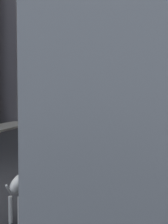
# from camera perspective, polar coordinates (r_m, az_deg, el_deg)

# --- Properties ---
(ground_plane) EXTENTS (120.00, 120.00, 0.00)m
(ground_plane) POSITION_cam_1_polar(r_m,az_deg,el_deg) (38.96, 3.13, -0.68)
(ground_plane) COLOR #232326
(sidewalk_left) EXTENTS (2.40, 110.00, 0.15)m
(sidewalk_left) POSITION_cam_1_polar(r_m,az_deg,el_deg) (39.71, -5.11, -0.53)
(sidewalk_left) COLOR #ADA89E
(sidewalk_left) RESTS_ON ground
(sidewalk_right) EXTENTS (2.40, 110.00, 0.15)m
(sidewalk_right) POSITION_cam_1_polar(r_m,az_deg,el_deg) (39.04, 11.51, -0.60)
(sidewalk_right) COLOR #ADA89E
(sidewalk_right) RESTS_ON ground
(building_left_far) EXTENTS (11.65, 22.81, 22.60)m
(building_left_far) POSITION_cam_1_polar(r_m,az_deg,el_deg) (51.91, -9.69, 12.46)
(building_left_far) COLOR slate
(building_left_far) RESTS_ON ground
(building_right_far) EXTENTS (10.18, 23.89, 36.19)m
(building_right_far) POSITION_cam_1_polar(r_m,az_deg,el_deg) (55.07, 17.23, 19.07)
(building_right_far) COLOR slate
(building_right_far) RESTS_ON ground
(transit_bus) EXTENTS (2.78, 11.53, 3.05)m
(transit_bus) POSITION_cam_1_polar(r_m,az_deg,el_deg) (7.61, 10.15, 2.08)
(transit_bus) COLOR #999EA3
(transit_bus) RESTS_ON ground
(car_yellow_taxi) EXTENTS (1.87, 4.69, 1.62)m
(car_yellow_taxi) POSITION_cam_1_polar(r_m,az_deg,el_deg) (22.42, -2.49, -0.47)
(car_yellow_taxi) COLOR yellow
(car_yellow_taxi) RESTS_ON ground
(car_silver_sedan) EXTENTS (1.86, 4.08, 1.62)m
(car_silver_sedan) POSITION_cam_1_polar(r_m,az_deg,el_deg) (28.26, 7.52, -0.00)
(car_silver_sedan) COLOR #B7BABF
(car_silver_sedan) RESTS_ON ground
(car_grey_wagon) EXTENTS (1.81, 4.45, 1.62)m
(car_grey_wagon) POSITION_cam_1_polar(r_m,az_deg,el_deg) (38.65, 1.32, 0.52)
(car_grey_wagon) COLOR slate
(car_grey_wagon) RESTS_ON ground
(car_black_suv) EXTENTS (1.88, 4.24, 1.62)m
(car_black_suv) POSITION_cam_1_polar(r_m,az_deg,el_deg) (17.13, 8.14, -1.22)
(car_black_suv) COLOR black
(car_black_suv) RESTS_ON ground
(dalmatian_dog) EXTENTS (0.22, 0.96, 0.72)m
(dalmatian_dog) POSITION_cam_1_polar(r_m,az_deg,el_deg) (3.78, -15.83, -17.25)
(dalmatian_dog) COLOR white
(dalmatian_dog) RESTS_ON ground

